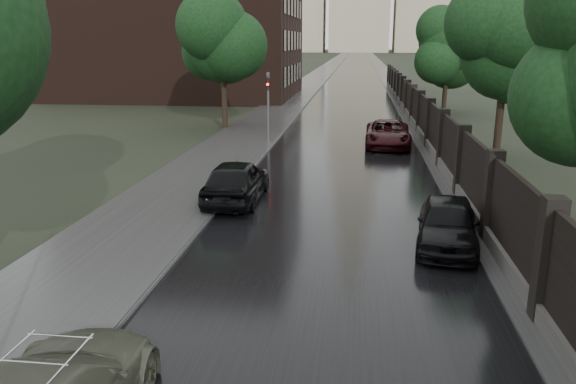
{
  "coord_description": "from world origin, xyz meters",
  "views": [
    {
      "loc": [
        0.67,
        -6.18,
        5.66
      ],
      "look_at": [
        -1.23,
        9.15,
        1.5
      ],
      "focal_mm": 35.0,
      "sensor_mm": 36.0,
      "label": 1
    }
  ],
  "objects": [
    {
      "name": "tree_left_far",
      "position": [
        -8.0,
        30.0,
        5.24
      ],
      "size": [
        4.25,
        4.25,
        7.39
      ],
      "color": "black",
      "rests_on": "ground"
    },
    {
      "name": "verge_right",
      "position": [
        5.5,
        190.0,
        0.04
      ],
      "size": [
        3.0,
        420.0,
        0.08
      ],
      "primitive_type": "cube",
      "color": "#2D2D2D",
      "rests_on": "ground"
    },
    {
      "name": "road",
      "position": [
        0.0,
        190.0,
        0.01
      ],
      "size": [
        8.0,
        420.0,
        0.02
      ],
      "primitive_type": "cube",
      "color": "black",
      "rests_on": "ground"
    },
    {
      "name": "tree_right_c",
      "position": [
        7.5,
        40.0,
        4.95
      ],
      "size": [
        4.08,
        4.08,
        7.01
      ],
      "color": "black",
      "rests_on": "ground"
    },
    {
      "name": "car_right_near",
      "position": [
        3.3,
        9.33,
        0.7
      ],
      "size": [
        2.19,
        4.28,
        1.39
      ],
      "primitive_type": "imported",
      "rotation": [
        0.0,
        0.0,
        -0.14
      ],
      "color": "black",
      "rests_on": "ground"
    },
    {
      "name": "tree_right_b",
      "position": [
        7.5,
        22.0,
        4.95
      ],
      "size": [
        4.08,
        4.08,
        7.01
      ],
      "color": "black",
      "rests_on": "ground"
    },
    {
      "name": "car_right_far",
      "position": [
        2.37,
        24.98,
        0.72
      ],
      "size": [
        2.55,
        5.26,
        1.44
      ],
      "primitive_type": "imported",
      "rotation": [
        0.0,
        0.0,
        -0.03
      ],
      "color": "black",
      "rests_on": "ground"
    },
    {
      "name": "fence_right",
      "position": [
        4.6,
        32.01,
        1.01
      ],
      "size": [
        0.45,
        75.72,
        2.7
      ],
      "color": "#383533",
      "rests_on": "ground"
    },
    {
      "name": "sidewalk_left",
      "position": [
        -6.0,
        190.0,
        0.08
      ],
      "size": [
        4.0,
        420.0,
        0.16
      ],
      "primitive_type": "cube",
      "color": "#2D2D2D",
      "rests_on": "ground"
    },
    {
      "name": "hatchback_left",
      "position": [
        -3.6,
        13.12,
        0.79
      ],
      "size": [
        1.89,
        4.65,
        1.58
      ],
      "primitive_type": "imported",
      "rotation": [
        0.0,
        0.0,
        3.14
      ],
      "color": "black",
      "rests_on": "ground"
    },
    {
      "name": "traffic_light",
      "position": [
        -4.3,
        24.99,
        2.4
      ],
      "size": [
        0.16,
        0.32,
        4.0
      ],
      "color": "#59595E",
      "rests_on": "ground"
    }
  ]
}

